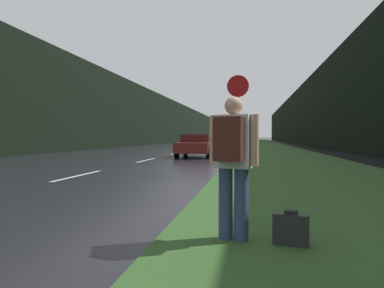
# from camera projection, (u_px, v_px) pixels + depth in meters

# --- Properties ---
(grass_verge) EXTENTS (6.00, 240.00, 0.02)m
(grass_verge) POSITION_uv_depth(u_px,v_px,m) (267.00, 146.00, 40.67)
(grass_verge) COLOR #2D5123
(grass_verge) RESTS_ON ground_plane
(lane_stripe_b) EXTENTS (0.12, 3.00, 0.01)m
(lane_stripe_b) POSITION_uv_depth(u_px,v_px,m) (78.00, 176.00, 10.70)
(lane_stripe_b) COLOR silver
(lane_stripe_b) RESTS_ON ground_plane
(lane_stripe_c) EXTENTS (0.12, 3.00, 0.01)m
(lane_stripe_c) POSITION_uv_depth(u_px,v_px,m) (146.00, 160.00, 17.59)
(lane_stripe_c) COLOR silver
(lane_stripe_c) RESTS_ON ground_plane
(lane_stripe_d) EXTENTS (0.12, 3.00, 0.01)m
(lane_stripe_d) POSITION_uv_depth(u_px,v_px,m) (176.00, 153.00, 24.49)
(lane_stripe_d) COLOR silver
(lane_stripe_d) RESTS_ON ground_plane
(treeline_far_side) EXTENTS (2.00, 140.00, 8.03)m
(treeline_far_side) POSITION_uv_depth(u_px,v_px,m) (151.00, 118.00, 53.42)
(treeline_far_side) COLOR black
(treeline_far_side) RESTS_ON ground_plane
(treeline_near_side) EXTENTS (2.00, 140.00, 8.46)m
(treeline_near_side) POSITION_uv_depth(u_px,v_px,m) (307.00, 115.00, 49.39)
(treeline_near_side) COLOR black
(treeline_near_side) RESTS_ON ground_plane
(stop_sign) EXTENTS (0.68, 0.07, 3.14)m
(stop_sign) POSITION_uv_depth(u_px,v_px,m) (238.00, 115.00, 10.67)
(stop_sign) COLOR slate
(stop_sign) RESTS_ON ground_plane
(hitchhiker_with_backpack) EXTENTS (0.58, 0.47, 1.70)m
(hitchhiker_with_backpack) POSITION_uv_depth(u_px,v_px,m) (233.00, 159.00, 3.97)
(hitchhiker_with_backpack) COLOR navy
(hitchhiker_with_backpack) RESTS_ON ground_plane
(suitcase) EXTENTS (0.41, 0.23, 0.41)m
(suitcase) POSITION_uv_depth(u_px,v_px,m) (291.00, 230.00, 3.83)
(suitcase) COLOR #232326
(suitcase) RESTS_ON ground_plane
(car_passing_near) EXTENTS (1.98, 4.15, 1.34)m
(car_passing_near) POSITION_uv_depth(u_px,v_px,m) (196.00, 145.00, 20.26)
(car_passing_near) COLOR maroon
(car_passing_near) RESTS_ON ground_plane
(car_passing_far) EXTENTS (2.03, 4.35, 1.33)m
(car_passing_far) POSITION_uv_depth(u_px,v_px,m) (226.00, 140.00, 43.13)
(car_passing_far) COLOR #2D3856
(car_passing_far) RESTS_ON ground_plane
(car_oncoming) EXTENTS (1.87, 4.61, 1.36)m
(car_oncoming) POSITION_uv_depth(u_px,v_px,m) (197.00, 140.00, 47.24)
(car_oncoming) COLOR #4C514C
(car_oncoming) RESTS_ON ground_plane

